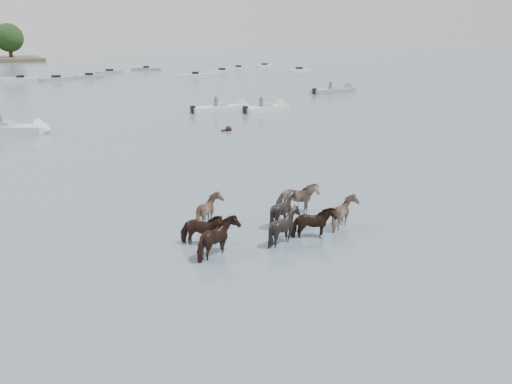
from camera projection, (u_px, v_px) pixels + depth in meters
name	position (u px, v px, depth m)	size (l,w,h in m)	color
ground	(273.00, 240.00, 16.10)	(400.00, 400.00, 0.00)	#4B5D6C
pony_herd	(270.00, 220.00, 16.54)	(6.24, 4.12, 1.26)	black
swimming_pony	(228.00, 129.00, 34.98)	(0.72, 0.44, 0.44)	black
motorboat_b	(19.00, 129.00, 34.29)	(5.60, 4.36, 1.92)	silver
motorboat_c	(228.00, 108.00, 44.56)	(5.73, 1.85, 1.92)	silver
motorboat_d	(272.00, 108.00, 44.54)	(5.12, 2.65, 1.92)	silver
motorboat_e	(338.00, 90.00, 59.86)	(6.28, 2.25, 1.92)	gray
distant_flotilla	(30.00, 77.00, 80.90)	(102.31, 24.65, 0.93)	silver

